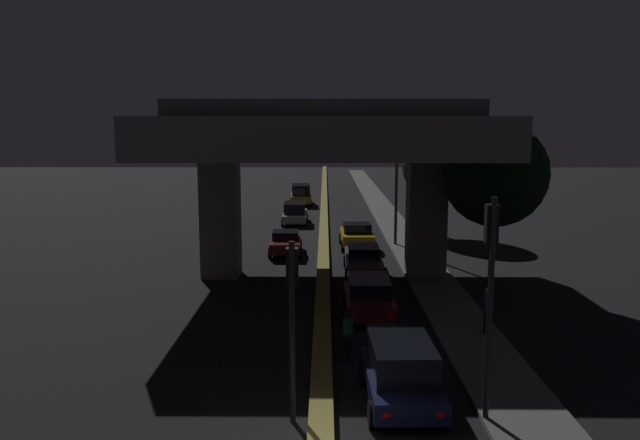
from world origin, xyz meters
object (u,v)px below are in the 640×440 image
traffic_light_left_of_median (292,299)px  traffic_light_right_of_median (491,272)px  car_grey_third (363,259)px  motorcycle_black_filtering_near (348,335)px  car_taxi_yellow_third_oncoming (301,194)px  car_taxi_yellow_fourth (357,235)px  car_dark_blue_lead (401,370)px  street_lamp (391,173)px  car_dark_red_lead_oncoming (286,242)px  car_dark_red_second (369,296)px  car_silver_second_oncoming (295,213)px  pedestrian_on_sidewalk (487,310)px

traffic_light_left_of_median → traffic_light_right_of_median: bearing=-0.1°
car_grey_third → motorcycle_black_filtering_near: (-1.17, -11.31, -0.13)m
car_grey_third → car_taxi_yellow_third_oncoming: bearing=9.0°
traffic_light_left_of_median → car_taxi_yellow_fourth: (2.75, 22.69, -2.40)m
traffic_light_left_of_median → car_dark_blue_lead: bearing=19.0°
street_lamp → car_dark_red_lead_oncoming: bearing=-159.2°
car_dark_red_second → car_taxi_yellow_fourth: car_taxi_yellow_fourth is taller
street_lamp → car_silver_second_oncoming: size_ratio=1.64×
car_dark_blue_lead → car_grey_third: car_dark_blue_lead is taller
car_dark_red_second → motorcycle_black_filtering_near: size_ratio=2.22×
car_taxi_yellow_third_oncoming → motorcycle_black_filtering_near: (3.05, -39.07, -0.40)m
car_taxi_yellow_third_oncoming → motorcycle_black_filtering_near: size_ratio=2.56×
car_dark_red_second → car_dark_red_lead_oncoming: bearing=18.3°
car_dark_blue_lead → car_taxi_yellow_third_oncoming: bearing=4.2°
traffic_light_left_of_median → car_dark_red_second: size_ratio=1.15×
traffic_light_left_of_median → street_lamp: 23.75m
traffic_light_right_of_median → car_taxi_yellow_fourth: traffic_light_right_of_median is taller
car_dark_red_lead_oncoming → car_silver_second_oncoming: size_ratio=0.85×
car_dark_blue_lead → car_silver_second_oncoming: size_ratio=0.86×
car_taxi_yellow_fourth → car_taxi_yellow_third_oncoming: 21.52m
car_dark_blue_lead → car_taxi_yellow_fourth: size_ratio=1.02×
car_taxi_yellow_third_oncoming → street_lamp: bearing=14.7°
street_lamp → motorcycle_black_filtering_near: 19.19m
car_dark_red_lead_oncoming → pedestrian_on_sidewalk: 16.52m
street_lamp → car_dark_blue_lead: street_lamp is taller
car_dark_blue_lead → car_dark_red_lead_oncoming: size_ratio=1.02×
traffic_light_right_of_median → car_grey_third: traffic_light_right_of_median is taller
street_lamp → car_taxi_yellow_fourth: size_ratio=1.93×
car_dark_red_second → pedestrian_on_sidewalk: pedestrian_on_sidewalk is taller
car_taxi_yellow_third_oncoming → car_silver_second_oncoming: bearing=-2.6°
car_taxi_yellow_fourth → motorcycle_black_filtering_near: size_ratio=2.19×
car_taxi_yellow_fourth → pedestrian_on_sidewalk: size_ratio=2.40×
car_taxi_yellow_fourth → motorcycle_black_filtering_near: 18.00m
pedestrian_on_sidewalk → car_dark_blue_lead: bearing=-124.5°
street_lamp → car_taxi_yellow_third_oncoming: street_lamp is taller
car_taxi_yellow_third_oncoming → traffic_light_right_of_median: bearing=5.8°
car_dark_red_lead_oncoming → traffic_light_right_of_median: bearing=15.3°
car_grey_third → car_silver_second_oncoming: 16.82m
car_dark_blue_lead → car_silver_second_oncoming: bearing=6.3°
motorcycle_black_filtering_near → traffic_light_left_of_median: bearing=163.4°
car_taxi_yellow_third_oncoming → pedestrian_on_sidewalk: size_ratio=2.81×
car_dark_red_second → pedestrian_on_sidewalk: (4.01, -2.53, 0.19)m
car_grey_third → car_taxi_yellow_fourth: 6.65m
traffic_light_right_of_median → car_silver_second_oncoming: size_ratio=1.22×
car_dark_red_lead_oncoming → car_silver_second_oncoming: 11.53m
street_lamp → car_grey_third: 8.40m
car_dark_red_lead_oncoming → car_taxi_yellow_third_oncoming: 23.00m
car_dark_blue_lead → car_dark_red_second: (-0.31, 7.90, -0.15)m
traffic_light_right_of_median → car_grey_third: size_ratio=1.28×
car_dark_red_lead_oncoming → motorcycle_black_filtering_near: size_ratio=2.19×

